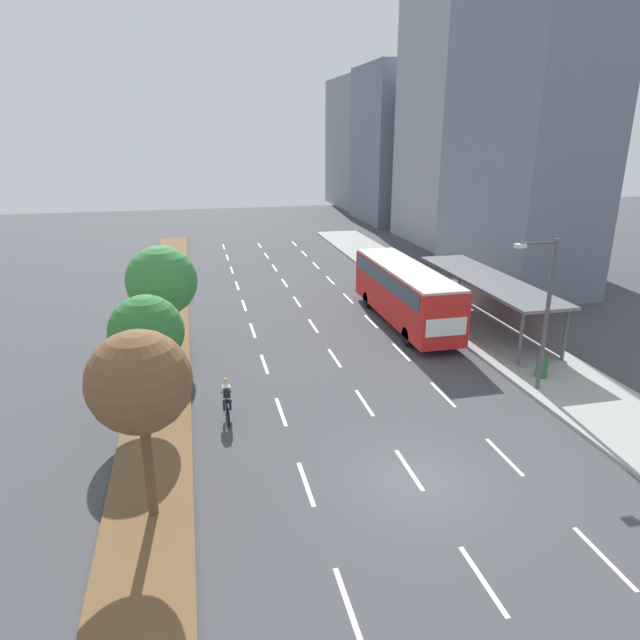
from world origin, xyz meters
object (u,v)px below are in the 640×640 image
Objects in this scene: trash_bin at (542,368)px; cyclist at (227,401)px; bus at (405,289)px; median_tree_second at (146,332)px; median_tree_third at (162,281)px; streetlight at (544,306)px; median_tree_nearest at (139,383)px; bus_shelter at (490,298)px.

cyclist is at bearing -177.76° from trash_bin.
median_tree_second reaches higher than bus.
cyclist is 0.34× the size of median_tree_third.
trash_bin is (1.03, 1.03, -3.31)m from streetlight.
bus is at bearing 102.33° from streetlight.
bus_shelter is at bearing 35.87° from median_tree_nearest.
streetlight is (15.84, -1.55, 0.43)m from median_tree_second.
cyclist is 0.38× the size of median_tree_second.
bus is at bearing 109.80° from trash_bin.
median_tree_third is (-17.59, 0.20, 1.92)m from bus_shelter.
streetlight reaches higher than trash_bin.
median_tree_nearest is at bearing -144.13° from bus_shelter.
streetlight is (2.17, -9.92, 1.82)m from bus.
median_tree_nearest reaches higher than bus_shelter.
bus is at bearing 47.97° from median_tree_nearest.
trash_bin is (3.20, -8.89, -1.49)m from bus.
bus_shelter is 19.09m from median_tree_second.
bus_shelter is 17.70m from median_tree_third.
trash_bin is at bearing 2.24° from cyclist.
bus is 13.28× the size of trash_bin.
cyclist is 8.50m from median_tree_third.
median_tree_nearest is (-13.40, -14.86, 2.21)m from bus.
streetlight is (15.56, 4.94, -0.39)m from median_tree_nearest.
median_tree_second reaches higher than trash_bin.
median_tree_nearest is 6.55m from median_tree_second.
median_tree_second is (-13.67, -8.37, 1.39)m from bus.
median_tree_third reaches higher than trash_bin.
bus is at bearing 154.07° from bus_shelter.
streetlight reaches higher than bus_shelter.
bus_shelter is 2.21× the size of median_tree_third.
streetlight reaches higher than median_tree_third.
median_tree_nearest reaches higher than median_tree_third.
streetlight is at bearing -135.05° from trash_bin.
median_tree_third reaches higher than median_tree_second.
cyclist is (-15.14, -7.36, -1.08)m from bus_shelter.
median_tree_third is 6.34× the size of trash_bin.
streetlight reaches higher than bus.
median_tree_nearest is at bearing -90.36° from median_tree_third.
cyclist is 0.28× the size of streetlight.
bus_shelter is 7.01m from trash_bin.
bus reaches higher than bus_shelter.
bus_shelter is 1.06× the size of bus.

